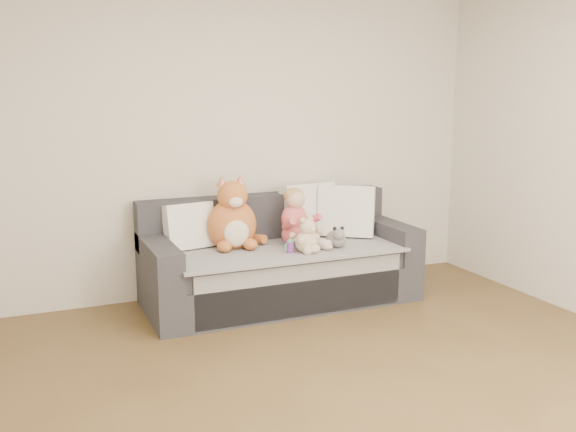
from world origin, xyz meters
The scene contains 10 objects.
room_shell centered at (0.00, 0.42, 1.30)m, with size 5.00×5.00×5.00m.
sofa centered at (0.23, 2.06, 0.31)m, with size 2.20×0.94×0.85m.
cushion_left centered at (-0.47, 2.24, 0.66)m, with size 0.42×0.25×0.38m.
cushion_right_back centered at (0.61, 2.30, 0.70)m, with size 0.52×0.30×0.47m.
cushion_right_front centered at (0.89, 2.14, 0.69)m, with size 0.52×0.45×0.46m.
toddler centered at (0.37, 2.00, 0.67)m, with size 0.33×0.49×0.48m.
plush_cat centered at (-0.14, 2.13, 0.70)m, with size 0.49×0.41×0.61m.
teddy_bear centered at (0.34, 1.75, 0.59)m, with size 0.22×0.18×0.29m.
plush_cow centered at (0.62, 1.80, 0.55)m, with size 0.15×0.23×0.19m.
sippy_cup centered at (0.21, 1.80, 0.53)m, with size 0.10×0.08×0.11m.
Camera 1 is at (-1.71, -2.68, 1.73)m, focal length 40.00 mm.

